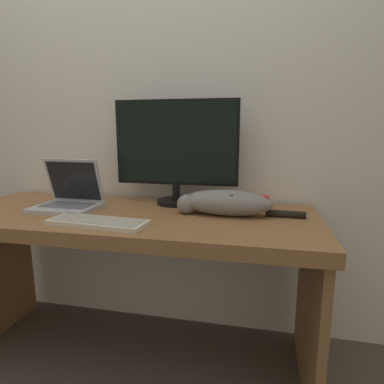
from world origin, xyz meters
TOP-DOWN VIEW (x-y plane):
  - wall_back at (0.00, 0.75)m, footprint 6.40×0.06m
  - desk at (0.00, 0.35)m, footprint 1.77×0.69m
  - monitor at (0.17, 0.58)m, footprint 0.65×0.20m
  - laptop at (-0.33, 0.36)m, footprint 0.31×0.25m
  - external_keyboard at (-0.05, 0.13)m, footprint 0.43×0.18m
  - cat at (0.45, 0.39)m, footprint 0.59×0.17m
  - small_toy at (0.62, 0.54)m, footprint 0.07×0.07m

SIDE VIEW (x-z plane):
  - desk at x=0.00m, z-range 0.24..1.02m
  - external_keyboard at x=-0.05m, z-range 0.78..0.80m
  - small_toy at x=0.62m, z-range 0.78..0.85m
  - laptop at x=-0.33m, z-range 0.70..0.95m
  - cat at x=0.45m, z-range 0.78..0.90m
  - monitor at x=0.17m, z-range 0.80..1.34m
  - wall_back at x=0.00m, z-range 0.00..2.60m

